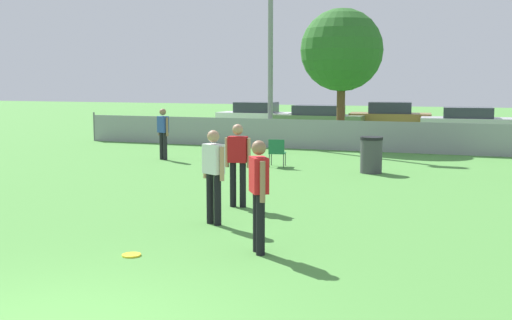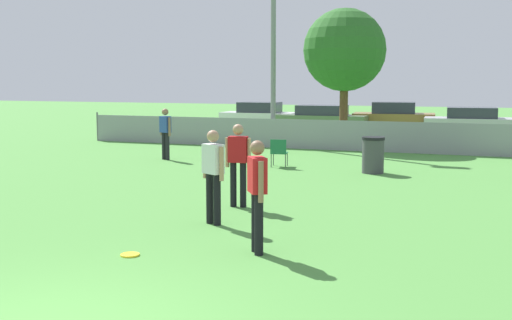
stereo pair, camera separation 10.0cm
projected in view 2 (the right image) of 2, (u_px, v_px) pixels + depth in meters
The scene contains 14 objects.
fence_backline at pixel (379, 137), 22.89m from camera, with size 24.02×0.07×1.21m.
light_pole at pixel (273, 11), 24.82m from camera, with size 0.90×0.36×8.92m.
tree_near_pole at pixel (345, 50), 24.51m from camera, with size 3.17×3.17×5.29m.
player_thrower_red at pixel (257, 189), 9.36m from camera, with size 0.39×0.45×1.68m.
player_defender_red at pixel (238, 159), 12.85m from camera, with size 0.53×0.26×1.68m.
player_receiver_white at pixel (213, 170), 11.28m from camera, with size 0.49×0.36×1.68m.
spectator_in_blue at pixel (165, 130), 20.60m from camera, with size 0.48×0.35×1.65m.
frisbee_disc at pixel (130, 255), 9.35m from camera, with size 0.28×0.28×0.03m.
folding_chair_sideline at pixel (279, 151), 18.92m from camera, with size 0.55×0.55×0.83m.
trash_bin at pixel (373, 155), 17.65m from camera, with size 0.63×0.63×1.00m.
parked_car_white at pixel (260, 116), 33.68m from camera, with size 4.00×1.96×1.42m.
parked_car_olive at pixel (322, 119), 31.80m from camera, with size 4.58×1.94×1.33m.
parked_car_tan at pixel (394, 118), 31.85m from camera, with size 4.14×2.25×1.49m.
parked_car_silver at pixel (471, 122), 29.01m from camera, with size 4.25×2.17×1.35m.
Camera 2 is at (4.21, -4.86, 2.54)m, focal length 45.00 mm.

